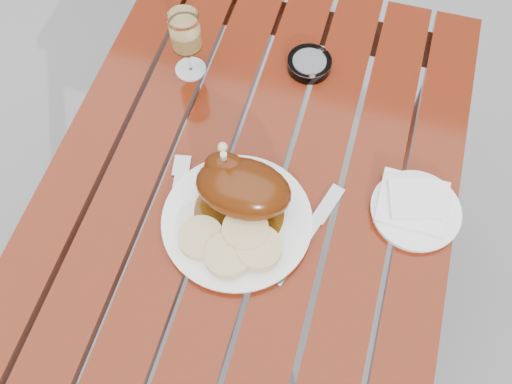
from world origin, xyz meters
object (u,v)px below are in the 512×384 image
(table, at_px, (248,265))
(side_plate, at_px, (415,211))
(dinner_plate, at_px, (237,222))
(wine_glass, at_px, (187,45))
(ashtray, at_px, (309,64))

(table, relative_size, side_plate, 6.95)
(table, xyz_separation_m, dinner_plate, (0.00, -0.06, 0.38))
(wine_glass, bearing_deg, side_plate, -22.17)
(dinner_plate, relative_size, ashtray, 2.91)
(table, bearing_deg, dinner_plate, -88.57)
(table, height_order, dinner_plate, dinner_plate)
(wine_glass, bearing_deg, ashtray, 17.22)
(wine_glass, relative_size, side_plate, 0.92)
(dinner_plate, xyz_separation_m, wine_glass, (-0.21, 0.33, 0.07))
(table, height_order, ashtray, ashtray)
(table, distance_m, dinner_plate, 0.39)
(table, xyz_separation_m, side_plate, (0.32, 0.06, 0.38))
(table, bearing_deg, side_plate, 9.90)
(wine_glass, height_order, side_plate, wine_glass)
(table, height_order, side_plate, side_plate)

